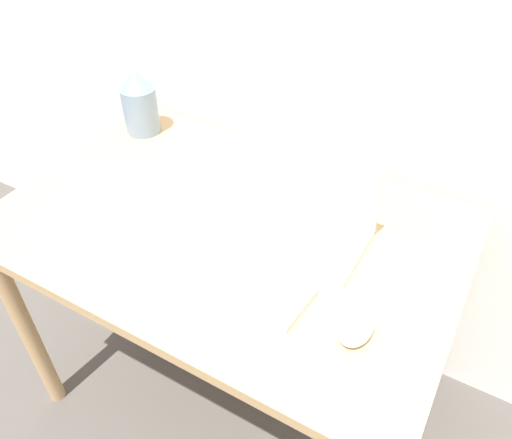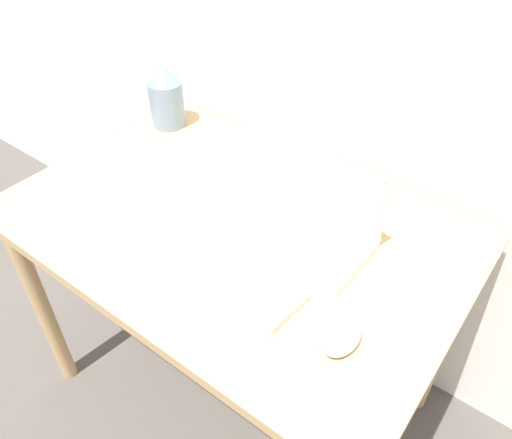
{
  "view_description": "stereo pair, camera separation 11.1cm",
  "coord_description": "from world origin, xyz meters",
  "views": [
    {
      "loc": [
        0.53,
        -0.41,
        1.59
      ],
      "look_at": [
        0.11,
        0.33,
        0.87
      ],
      "focal_mm": 35.0,
      "sensor_mm": 36.0,
      "label": 1
    },
    {
      "loc": [
        0.63,
        -0.35,
        1.59
      ],
      "look_at": [
        0.11,
        0.33,
        0.87
      ],
      "focal_mm": 35.0,
      "sensor_mm": 36.0,
      "label": 2
    }
  ],
  "objects": [
    {
      "name": "vase",
      "position": [
        -0.47,
        0.64,
        0.87
      ],
      "size": [
        0.11,
        0.11,
        0.21
      ],
      "color": "slate",
      "rests_on": "desk"
    },
    {
      "name": "laptop",
      "position": [
        0.17,
        0.45,
        0.82
      ],
      "size": [
        0.33,
        0.21,
        0.22
      ],
      "color": "white",
      "rests_on": "desk"
    },
    {
      "name": "mp3_player",
      "position": [
        0.12,
        0.35,
        0.78
      ],
      "size": [
        0.04,
        0.05,
        0.01
      ],
      "color": "orange",
      "rests_on": "desk"
    },
    {
      "name": "keyboard",
      "position": [
        0.06,
        0.24,
        0.78
      ],
      "size": [
        0.48,
        0.17,
        0.02
      ],
      "color": "silver",
      "rests_on": "desk"
    },
    {
      "name": "desk",
      "position": [
        0.0,
        0.38,
        0.67
      ],
      "size": [
        1.16,
        0.76,
        0.77
      ],
      "color": "tan",
      "rests_on": "ground_plane"
    },
    {
      "name": "mouse",
      "position": [
        0.4,
        0.23,
        0.79
      ],
      "size": [
        0.07,
        0.1,
        0.03
      ],
      "color": "silver",
      "rests_on": "desk"
    }
  ]
}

